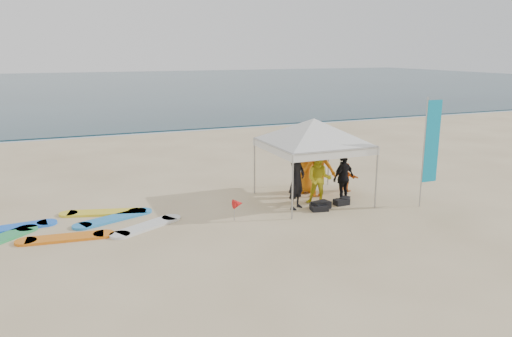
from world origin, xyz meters
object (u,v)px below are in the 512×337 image
object	(u,v)px
person_black_a	(297,180)
feather_flag	(431,143)
person_orange_a	(318,168)
marker_pennant	(238,204)
person_yellow	(319,179)
surfboard_spread	(69,227)
person_black_b	(343,178)
person_orange_b	(306,166)
canopy_tent	(314,119)
person_seated	(346,177)

from	to	relation	value
person_black_a	feather_flag	size ratio (longest dim) A/B	0.54
person_orange_a	feather_flag	world-z (taller)	feather_flag
person_orange_a	marker_pennant	distance (m)	3.57
person_yellow	surfboard_spread	xyz separation A→B (m)	(-7.43, 0.65, -0.78)
person_orange_a	person_black_b	xyz separation A→B (m)	(0.46, -0.84, -0.18)
person_orange_b	person_black_b	bearing A→B (deg)	122.67
person_orange_b	feather_flag	bearing A→B (deg)	144.03
person_black_a	person_yellow	xyz separation A→B (m)	(0.85, 0.14, -0.10)
person_yellow	feather_flag	bearing A→B (deg)	8.29
feather_flag	surfboard_spread	world-z (taller)	feather_flag
person_orange_b	marker_pennant	distance (m)	3.66
canopy_tent	marker_pennant	world-z (taller)	canopy_tent
person_seated	person_black_a	bearing A→B (deg)	96.50
person_orange_a	surfboard_spread	size ratio (longest dim) A/B	0.33
person_orange_b	feather_flag	world-z (taller)	feather_flag
feather_flag	surfboard_spread	xyz separation A→B (m)	(-10.47, 2.09, -1.97)
person_yellow	marker_pennant	xyz separation A→B (m)	(-2.91, -0.49, -0.32)
person_black_b	person_orange_b	distance (m)	1.51
person_black_b	feather_flag	size ratio (longest dim) A/B	0.46
person_orange_a	feather_flag	distance (m)	3.62
canopy_tent	marker_pennant	size ratio (longest dim) A/B	6.36
marker_pennant	surfboard_spread	size ratio (longest dim) A/B	0.11
person_yellow	canopy_tent	size ratio (longest dim) A/B	0.40
person_yellow	surfboard_spread	bearing A→B (deg)	-151.34
person_black_a	feather_flag	bearing A→B (deg)	-51.98
person_black_a	person_seated	world-z (taller)	person_black_a
person_yellow	person_orange_b	world-z (taller)	person_orange_b
person_orange_b	canopy_tent	size ratio (longest dim) A/B	0.46
person_yellow	person_black_b	world-z (taller)	person_yellow
person_black_a	person_seated	size ratio (longest dim) A/B	1.85
marker_pennant	surfboard_spread	world-z (taller)	marker_pennant
canopy_tent	surfboard_spread	bearing A→B (deg)	178.36
canopy_tent	person_orange_b	bearing A→B (deg)	74.87
person_yellow	canopy_tent	world-z (taller)	canopy_tent
person_black_a	canopy_tent	distance (m)	2.03
canopy_tent	surfboard_spread	xyz separation A→B (m)	(-7.43, 0.21, -2.63)
person_yellow	surfboard_spread	distance (m)	7.50
person_black_b	person_seated	world-z (taller)	person_black_b
person_black_a	person_black_b	size ratio (longest dim) A/B	1.17
person_orange_b	person_black_a	bearing A→B (deg)	61.66
surfboard_spread	person_yellow	bearing A→B (deg)	-5.00
person_orange_a	surfboard_spread	bearing A→B (deg)	19.91
feather_flag	marker_pennant	distance (m)	6.21
person_black_a	person_seated	distance (m)	2.74
person_orange_a	surfboard_spread	world-z (taller)	person_orange_a
person_orange_b	person_seated	bearing A→B (deg)	174.81
person_black_b	marker_pennant	xyz separation A→B (m)	(-3.76, -0.44, -0.29)
person_black_b	person_seated	distance (m)	1.32
person_orange_a	canopy_tent	world-z (taller)	canopy_tent
surfboard_spread	person_black_a	bearing A→B (deg)	-6.82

